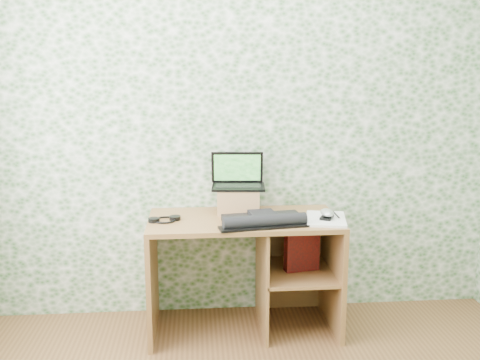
{
  "coord_description": "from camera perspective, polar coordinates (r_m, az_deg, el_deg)",
  "views": [
    {
      "loc": [
        -0.3,
        -1.81,
        1.67
      ],
      "look_at": [
        -0.03,
        1.39,
        1.01
      ],
      "focal_mm": 40.0,
      "sensor_mm": 36.0,
      "label": 1
    }
  ],
  "objects": [
    {
      "name": "notepad",
      "position": [
        3.38,
        9.18,
        -4.13
      ],
      "size": [
        0.3,
        0.38,
        0.02
      ],
      "primitive_type": "cube",
      "rotation": [
        0.0,
        0.0,
        -0.2
      ],
      "color": "silver",
      "rests_on": "desk"
    },
    {
      "name": "mouse",
      "position": [
        3.36,
        9.25,
        -3.7
      ],
      "size": [
        0.13,
        0.15,
        0.04
      ],
      "primitive_type": "ellipsoid",
      "rotation": [
        0.0,
        0.0,
        -0.45
      ],
      "color": "#B7B7B9",
      "rests_on": "notepad"
    },
    {
      "name": "red_box",
      "position": [
        3.51,
        6.59,
        -7.48
      ],
      "size": [
        0.23,
        0.11,
        0.27
      ],
      "primitive_type": "cube",
      "rotation": [
        0.0,
        0.0,
        0.2
      ],
      "color": "maroon",
      "rests_on": "desk"
    },
    {
      "name": "pen",
      "position": [
        3.44,
        10.22,
        -3.65
      ],
      "size": [
        0.01,
        0.15,
        0.01
      ],
      "primitive_type": "cylinder",
      "rotation": [
        1.57,
        0.0,
        -0.01
      ],
      "color": "black",
      "rests_on": "notepad"
    },
    {
      "name": "headphones",
      "position": [
        3.35,
        -8.05,
        -4.19
      ],
      "size": [
        0.2,
        0.18,
        0.02
      ],
      "rotation": [
        0.0,
        0.0,
        0.28
      ],
      "color": "black",
      "rests_on": "desk"
    },
    {
      "name": "desk",
      "position": [
        3.5,
        1.63,
        -8.15
      ],
      "size": [
        1.2,
        0.6,
        0.75
      ],
      "color": "brown",
      "rests_on": "floor"
    },
    {
      "name": "wall_back",
      "position": [
        3.59,
        -0.05,
        5.76
      ],
      "size": [
        3.5,
        0.0,
        3.5
      ],
      "primitive_type": "plane",
      "rotation": [
        1.57,
        0.0,
        0.0
      ],
      "color": "silver",
      "rests_on": "ground"
    },
    {
      "name": "riser",
      "position": [
        3.5,
        -0.18,
        -2.17
      ],
      "size": [
        0.29,
        0.25,
        0.16
      ],
      "primitive_type": "cube",
      "rotation": [
        0.0,
        0.0,
        -0.08
      ],
      "color": "#A37449",
      "rests_on": "desk"
    },
    {
      "name": "keyboard",
      "position": [
        3.25,
        2.52,
        -4.26
      ],
      "size": [
        0.56,
        0.35,
        0.08
      ],
      "rotation": [
        0.0,
        0.0,
        0.15
      ],
      "color": "black",
      "rests_on": "desk"
    },
    {
      "name": "laptop",
      "position": [
        3.51,
        -0.23,
        0.11
      ],
      "size": [
        0.36,
        0.27,
        0.23
      ],
      "rotation": [
        0.0,
        0.0,
        -0.08
      ],
      "color": "black",
      "rests_on": "riser"
    }
  ]
}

